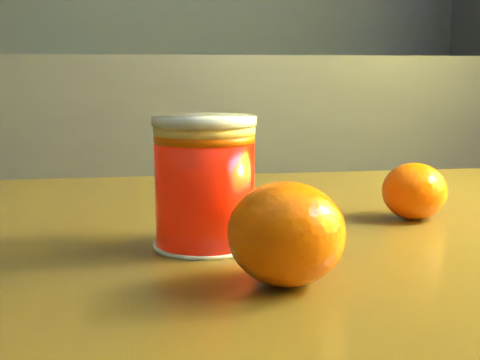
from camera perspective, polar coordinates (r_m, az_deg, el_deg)
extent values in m
cube|color=brown|center=(0.50, 6.08, -7.95)|extent=(1.01, 0.73, 0.04)
cylinder|color=red|center=(0.48, -3.02, -0.95)|extent=(0.07, 0.07, 0.08)
cylinder|color=#FBCE66|center=(0.48, -3.07, 4.30)|extent=(0.07, 0.07, 0.01)
cylinder|color=silver|center=(0.48, -3.07, 4.98)|extent=(0.08, 0.08, 0.00)
ellipsoid|color=#FF6205|center=(0.40, 3.99, -4.58)|extent=(0.08, 0.08, 0.06)
ellipsoid|color=#FF6205|center=(0.60, 14.66, -0.92)|extent=(0.06, 0.06, 0.05)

